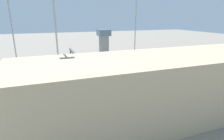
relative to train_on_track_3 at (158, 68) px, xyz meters
name	(u,v)px	position (x,y,z in m)	size (l,w,h in m)	color
ground_plane	(91,76)	(25.25, -5.00, -2.16)	(400.00, 400.00, 0.00)	gray
track_bed_0	(85,69)	(25.25, -15.00, -2.10)	(140.00, 2.80, 0.12)	#3D3833
track_bed_1	(88,72)	(25.25, -10.00, -2.10)	(140.00, 2.80, 0.12)	#4C443D
track_bed_2	(91,76)	(25.25, -5.00, -2.10)	(140.00, 2.80, 0.12)	#3D3833
track_bed_3	(94,80)	(25.25, 0.00, -2.10)	(140.00, 2.80, 0.12)	#3D3833
track_bed_4	(98,86)	(25.25, 5.00, -2.10)	(140.00, 2.80, 0.12)	#4C443D
train_on_track_3	(158,68)	(0.00, 0.00, 0.00)	(10.00, 3.00, 5.00)	gold
train_on_track_0	(163,57)	(-12.87, -15.00, 0.00)	(10.00, 3.00, 5.00)	#D85914
train_on_track_4	(161,72)	(2.33, 5.00, -0.04)	(66.40, 3.00, 4.40)	#1E6B9E
train_on_track_2	(69,73)	(32.69, -5.00, -0.14)	(47.20, 3.00, 3.80)	#A8AAB2
train_on_track_1	(83,68)	(27.15, -10.00, -0.15)	(119.80, 3.06, 3.80)	#A8AAB2
light_mast_0	(12,26)	(50.25, -18.22, 15.46)	(2.80, 0.70, 27.73)	#9EA0A5
light_mast_1	(55,19)	(36.63, 7.03, 17.95)	(2.80, 0.70, 32.34)	#9EA0A5
light_mast_2	(136,18)	(0.71, -18.79, 18.24)	(2.80, 0.70, 32.88)	#9EA0A5
signal_gantry	(75,57)	(30.41, -5.00, 5.26)	(0.70, 25.00, 8.80)	#4C4742
maintenance_shed	(159,87)	(18.10, 26.53, 4.48)	(58.13, 16.64, 13.28)	tan
control_tower	(104,42)	(11.94, -30.81, 6.39)	(6.00, 6.00, 14.71)	gray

